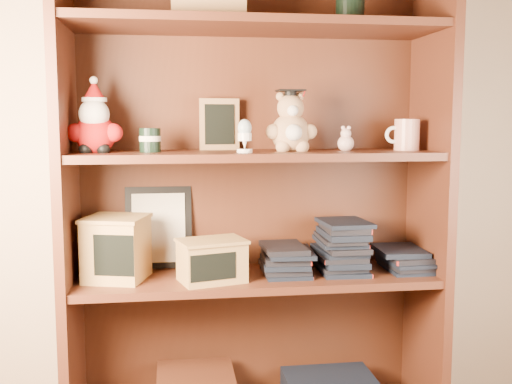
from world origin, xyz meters
TOP-DOWN VIEW (x-y plane):
  - bookcase at (-0.17, 1.36)m, footprint 1.20×0.35m
  - shelf_lower at (-0.17, 1.30)m, footprint 1.14×0.33m
  - shelf_upper at (-0.17, 1.30)m, footprint 1.14×0.33m
  - santa_plush at (-0.66, 1.30)m, footprint 0.17×0.12m
  - teachers_tin at (-0.50, 1.30)m, footprint 0.07×0.07m
  - chalkboard_plaque at (-0.27, 1.42)m, footprint 0.13×0.08m
  - egg_cup at (-0.21, 1.23)m, footprint 0.05×0.05m
  - grad_teddy_bear at (-0.06, 1.30)m, footprint 0.16×0.14m
  - pink_figurine at (0.13, 1.30)m, footprint 0.05×0.05m
  - teacher_mug at (0.33, 1.30)m, footprint 0.12×0.08m
  - certificate_frame at (-0.48, 1.44)m, footprint 0.22×0.06m
  - treats_box at (-0.61, 1.30)m, footprint 0.23×0.23m
  - pencils_box at (-0.31, 1.24)m, footprint 0.23×0.19m
  - book_stack_left at (-0.07, 1.30)m, footprint 0.14×0.20m
  - book_stack_mid at (0.11, 1.30)m, footprint 0.14×0.20m
  - book_stack_right at (0.33, 1.30)m, footprint 0.14×0.20m

SIDE VIEW (x-z plane):
  - shelf_lower at x=-0.17m, z-range 0.53..0.55m
  - book_stack_right at x=0.33m, z-range 0.55..0.63m
  - book_stack_left at x=-0.07m, z-range 0.55..0.65m
  - pencils_box at x=-0.31m, z-range 0.55..0.68m
  - book_stack_mid at x=0.11m, z-range 0.55..0.73m
  - treats_box at x=-0.61m, z-range 0.55..0.75m
  - certificate_frame at x=-0.48m, z-range 0.55..0.83m
  - bookcase at x=-0.17m, z-range -0.02..1.58m
  - shelf_upper at x=-0.17m, z-range 0.93..0.95m
  - pink_figurine at x=0.13m, z-range 0.94..1.02m
  - teachers_tin at x=-0.50m, z-range 0.95..1.02m
  - teacher_mug at x=0.33m, z-range 0.95..1.05m
  - egg_cup at x=-0.21m, z-range 0.95..1.06m
  - grad_teddy_bear at x=-0.06m, z-range 0.93..1.13m
  - chalkboard_plaque at x=-0.27m, z-range 0.95..1.12m
  - santa_plush at x=-0.66m, z-range 0.92..1.16m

